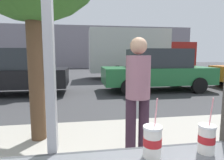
{
  "coord_description": "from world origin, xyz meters",
  "views": [
    {
      "loc": [
        0.17,
        -1.02,
        1.53
      ],
      "look_at": [
        0.82,
        3.09,
        0.99
      ],
      "focal_mm": 31.09,
      "sensor_mm": 36.0,
      "label": 1
    }
  ],
  "objects_px": {
    "soda_cup_left": "(207,138)",
    "parked_car_green": "(157,70)",
    "soda_cup_right": "(152,141)",
    "box_truck": "(138,53)",
    "parked_car_black": "(4,72)",
    "pedestrian": "(138,91)"
  },
  "relations": [
    {
      "from": "soda_cup_right",
      "to": "parked_car_green",
      "type": "height_order",
      "value": "parked_car_green"
    },
    {
      "from": "parked_car_green",
      "to": "box_truck",
      "type": "bearing_deg",
      "value": 83.93
    },
    {
      "from": "box_truck",
      "to": "pedestrian",
      "type": "relative_size",
      "value": 4.14
    },
    {
      "from": "soda_cup_left",
      "to": "pedestrian",
      "type": "bearing_deg",
      "value": 88.37
    },
    {
      "from": "soda_cup_left",
      "to": "pedestrian",
      "type": "height_order",
      "value": "pedestrian"
    },
    {
      "from": "soda_cup_right",
      "to": "box_truck",
      "type": "distance_m",
      "value": 12.07
    },
    {
      "from": "soda_cup_right",
      "to": "box_truck",
      "type": "xyz_separation_m",
      "value": [
        3.33,
        11.59,
        0.62
      ]
    },
    {
      "from": "parked_car_black",
      "to": "soda_cup_left",
      "type": "bearing_deg",
      "value": -62.68
    },
    {
      "from": "parked_car_black",
      "to": "pedestrian",
      "type": "relative_size",
      "value": 2.88
    },
    {
      "from": "soda_cup_left",
      "to": "parked_car_green",
      "type": "relative_size",
      "value": 0.07
    },
    {
      "from": "soda_cup_left",
      "to": "box_truck",
      "type": "distance_m",
      "value": 11.99
    },
    {
      "from": "parked_car_black",
      "to": "box_truck",
      "type": "height_order",
      "value": "box_truck"
    },
    {
      "from": "box_truck",
      "to": "parked_car_black",
      "type": "bearing_deg",
      "value": -145.2
    },
    {
      "from": "parked_car_black",
      "to": "soda_cup_right",
      "type": "bearing_deg",
      "value": -64.75
    },
    {
      "from": "parked_car_black",
      "to": "box_truck",
      "type": "relative_size",
      "value": 0.69
    },
    {
      "from": "parked_car_green",
      "to": "soda_cup_left",
      "type": "bearing_deg",
      "value": -109.86
    },
    {
      "from": "soda_cup_left",
      "to": "parked_car_black",
      "type": "distance_m",
      "value": 7.87
    },
    {
      "from": "pedestrian",
      "to": "parked_car_green",
      "type": "bearing_deg",
      "value": 65.72
    },
    {
      "from": "soda_cup_left",
      "to": "box_truck",
      "type": "relative_size",
      "value": 0.05
    },
    {
      "from": "parked_car_green",
      "to": "pedestrian",
      "type": "xyz_separation_m",
      "value": [
        -2.48,
        -5.5,
        0.17
      ]
    },
    {
      "from": "soda_cup_left",
      "to": "pedestrian",
      "type": "xyz_separation_m",
      "value": [
        0.04,
        1.49,
        -0.01
      ]
    },
    {
      "from": "parked_car_green",
      "to": "pedestrian",
      "type": "distance_m",
      "value": 6.04
    }
  ]
}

